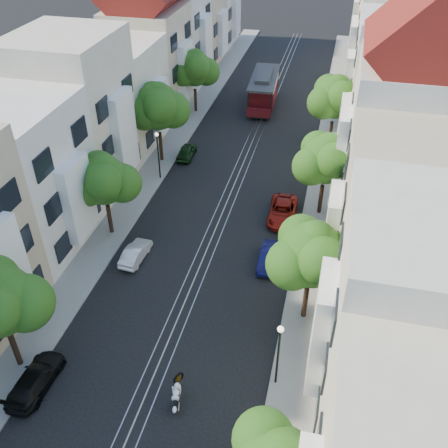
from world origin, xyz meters
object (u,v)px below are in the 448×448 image
Objects in this scene: parked_car_e_far at (283,211)px; parked_car_w_mid at (136,253)px; lamp_east at (279,347)px; parked_car_e_mid at (269,257)px; tree_e_b at (312,256)px; tree_w_d at (195,69)px; tree_w_b at (104,181)px; parked_car_w_far at (187,151)px; tree_e_d at (336,98)px; parked_car_w_near at (35,379)px; tree_e_c at (327,161)px; lamp_west at (158,149)px; sportbike_rider at (177,392)px; tree_w_c at (158,108)px; cable_car at (264,88)px.

parked_car_e_far reaches higher than parked_car_w_mid.
parked_car_e_mid is at bearing 101.58° from lamp_east.
tree_e_b is 2.08× the size of parked_car_w_mid.
tree_w_d reaches higher than parked_car_w_mid.
tree_w_d is (0.00, 22.00, 0.20)m from tree_w_b.
parked_car_w_far is at bearing -83.55° from parked_car_w_mid.
tree_e_d is at bearing 75.41° from parked_car_e_far.
tree_w_d is (-14.40, 27.00, -0.13)m from tree_e_b.
lamp_east reaches higher than parked_car_w_mid.
lamp_east is (13.44, -31.98, -1.75)m from tree_w_d.
parked_car_w_near is (-10.15, -17.75, -0.04)m from parked_car_e_far.
tree_e_c is 13.82m from lamp_west.
tree_e_c is 19.41m from sportbike_rider.
tree_e_b is 3.90× the size of sportbike_rider.
tree_w_c is (-14.40, 5.00, 0.47)m from tree_e_c.
tree_e_b is 18.90m from lamp_west.
parked_car_e_far is (-2.71, -1.26, -3.99)m from tree_e_c.
sportbike_rider is at bearing -103.27° from parked_car_e_mid.
sportbike_rider reaches higher than parked_car_w_near.
tree_w_b is 1.51× the size of lamp_east.
parked_car_w_mid is (-11.66, 2.69, -4.20)m from tree_e_b.
parked_car_w_near reaches higher than parked_car_w_far.
parked_car_e_far is at bearing -79.56° from cable_car.
tree_w_c is at bearing 134.48° from parked_car_e_mid.
sportbike_rider is at bearing -127.59° from tree_e_b.
parked_car_e_far is at bearing -28.15° from tree_w_c.
sportbike_rider is (8.85, -23.21, -4.27)m from tree_w_c.
tree_w_c is 3.81m from lamp_west.
parked_car_e_mid is 0.84× the size of parked_car_w_near.
tree_w_d reaches higher than lamp_east.
parked_car_e_far is 11.40m from parked_car_w_mid.
parked_car_w_mid is (1.90, -10.33, -2.31)m from lamp_west.
parked_car_e_far reaches higher than parked_car_w_far.
parked_car_e_far is at bearing 140.02° from parked_car_w_far.
lamp_west is at bearing -111.80° from cable_car.
parked_car_w_mid is (-10.70, 7.67, -2.31)m from lamp_east.
lamp_east is 2.43× the size of sportbike_rider.
tree_w_d is at bearing -156.34° from cable_car.
parked_car_w_mid is at bearing -144.52° from tree_e_c.
cable_car reaches higher than parked_car_e_mid.
tree_e_b is 5.41m from lamp_east.
tree_e_d is 30.01m from sportbike_rider.
parked_car_w_far is (1.07, 4.19, -2.28)m from lamp_west.
parked_car_e_far is (-2.71, -12.26, -4.26)m from tree_e_d.
parked_car_e_mid is (-2.86, 4.29, -4.18)m from tree_e_b.
tree_e_b is 1.07× the size of tree_w_b.
lamp_west is 1.25× the size of parked_car_e_mid.
parked_car_w_far is at bearing 153.54° from tree_e_c.
tree_w_d reaches higher than parked_car_w_far.
parked_car_e_far is (0.15, 5.45, 0.06)m from parked_car_e_mid.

